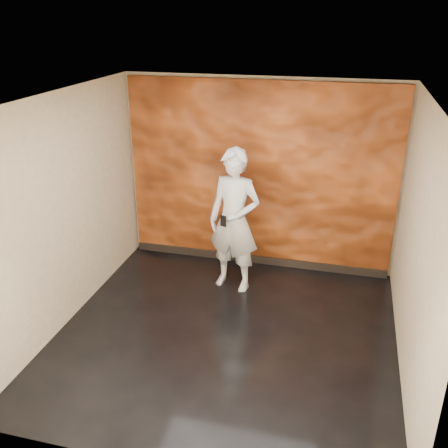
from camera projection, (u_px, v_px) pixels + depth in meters
room at (226, 229)px, 5.49m from camera, size 4.02×4.02×2.81m
feature_wall at (259, 177)px, 7.24m from camera, size 3.90×0.06×2.75m
baseboard at (256, 259)px, 7.73m from camera, size 3.90×0.04×0.12m
man at (234, 221)px, 6.72m from camera, size 0.81×0.62×1.99m
phone at (223, 221)px, 6.44m from camera, size 0.08×0.04×0.15m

